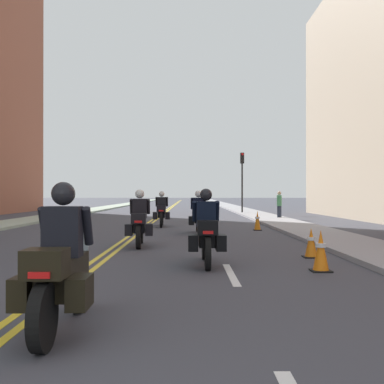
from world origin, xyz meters
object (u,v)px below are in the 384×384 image
(motorcycle_0, at_px, (61,271))
(traffic_cone_1, at_px, (311,243))
(traffic_cone_2, at_px, (321,251))
(traffic_light_far, at_px, (242,171))
(motorcycle_3, at_px, (198,216))
(traffic_cone_0, at_px, (257,221))
(motorcycle_4, at_px, (162,212))
(pedestrian_0, at_px, (279,205))
(motorcycle_2, at_px, (140,223))
(motorcycle_1, at_px, (206,233))

(motorcycle_0, height_order, traffic_cone_1, motorcycle_0)
(traffic_cone_1, height_order, traffic_cone_2, traffic_cone_2)
(motorcycle_0, xyz_separation_m, traffic_light_far, (5.35, 30.09, 2.53))
(motorcycle_3, xyz_separation_m, traffic_cone_1, (2.51, -6.74, -0.32))
(traffic_cone_1, bearing_deg, traffic_cone_0, 90.38)
(traffic_cone_0, height_order, traffic_cone_1, traffic_cone_0)
(traffic_cone_0, bearing_deg, traffic_cone_2, -91.51)
(motorcycle_0, bearing_deg, traffic_cone_1, 54.02)
(traffic_cone_2, height_order, traffic_light_far, traffic_light_far)
(motorcycle_3, xyz_separation_m, traffic_cone_2, (2.18, -8.71, -0.27))
(traffic_cone_1, bearing_deg, motorcycle_4, 111.50)
(motorcycle_0, xyz_separation_m, motorcycle_4, (0.12, 16.39, 0.01))
(traffic_cone_0, relative_size, pedestrian_0, 0.49)
(motorcycle_4, relative_size, traffic_cone_2, 2.89)
(motorcycle_2, relative_size, motorcycle_3, 1.00)
(motorcycle_0, xyz_separation_m, traffic_cone_2, (3.92, 3.95, -0.26))
(motorcycle_4, xyz_separation_m, traffic_cone_0, (4.07, -2.18, -0.27))
(motorcycle_1, relative_size, traffic_cone_0, 2.70)
(traffic_cone_1, relative_size, traffic_cone_2, 0.87)
(motorcycle_0, relative_size, traffic_cone_0, 2.67)
(motorcycle_1, distance_m, traffic_cone_2, 2.33)
(traffic_cone_2, bearing_deg, motorcycle_2, 132.54)
(motorcycle_1, bearing_deg, traffic_cone_0, 74.85)
(traffic_cone_0, distance_m, pedestrian_0, 8.63)
(traffic_cone_0, relative_size, traffic_light_far, 0.18)
(traffic_cone_0, relative_size, traffic_cone_2, 1.01)
(motorcycle_3, xyz_separation_m, traffic_light_far, (3.62, 17.42, 2.52))
(motorcycle_1, height_order, pedestrian_0, pedestrian_0)
(traffic_cone_0, bearing_deg, traffic_light_far, 85.80)
(motorcycle_4, relative_size, traffic_light_far, 0.50)
(motorcycle_0, distance_m, traffic_cone_1, 7.29)
(traffic_cone_2, xyz_separation_m, traffic_light_far, (1.44, 26.13, 2.79))
(motorcycle_4, relative_size, traffic_cone_0, 2.86)
(traffic_cone_0, xyz_separation_m, pedestrian_0, (2.49, 8.25, 0.45))
(traffic_cone_0, distance_m, traffic_cone_2, 10.26)
(motorcycle_4, distance_m, traffic_cone_2, 13.00)
(motorcycle_2, relative_size, traffic_cone_1, 3.04)
(motorcycle_1, height_order, motorcycle_2, motorcycle_2)
(motorcycle_3, xyz_separation_m, motorcycle_4, (-1.61, 3.72, 0.01))
(traffic_cone_1, bearing_deg, motorcycle_2, 151.40)
(motorcycle_1, distance_m, traffic_light_far, 25.74)
(motorcycle_0, relative_size, traffic_cone_1, 3.08)
(motorcycle_0, xyz_separation_m, motorcycle_2, (-0.02, 8.25, 0.00))
(motorcycle_1, height_order, traffic_cone_0, motorcycle_1)
(pedestrian_0, bearing_deg, motorcycle_2, -3.64)
(traffic_cone_2, bearing_deg, traffic_cone_1, 80.60)
(motorcycle_3, distance_m, traffic_cone_2, 8.98)
(motorcycle_2, height_order, traffic_cone_0, motorcycle_2)
(traffic_light_far, bearing_deg, motorcycle_0, -100.09)
(motorcycle_3, bearing_deg, traffic_cone_0, 31.27)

